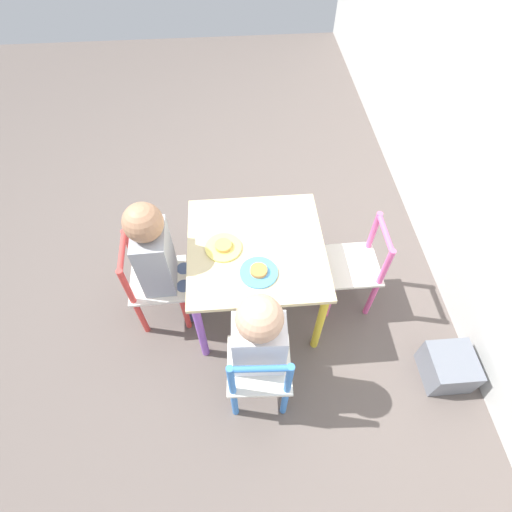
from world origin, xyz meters
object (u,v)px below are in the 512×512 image
object	(u,v)px
chair_red	(154,283)
plate_front	(223,247)
chair_blue	(259,372)
child_front	(159,257)
kids_table	(256,256)
plate_right	(259,272)
chair_pink	(355,268)
child_right	(259,339)
storage_bin	(448,367)

from	to	relation	value
chair_red	plate_front	distance (m)	0.41
chair_red	plate_front	xyz separation A→B (m)	(-0.01, 0.34, 0.23)
chair_blue	chair_red	bearing A→B (deg)	-42.68
chair_blue	child_front	distance (m)	0.65
kids_table	child_front	size ratio (longest dim) A/B	0.78
plate_right	child_front	bearing A→B (deg)	-107.01
chair_pink	child_right	distance (m)	0.69
kids_table	chair_pink	world-z (taller)	chair_pink
plate_right	plate_front	xyz separation A→B (m)	(-0.14, -0.14, -0.00)
plate_front	chair_blue	bearing A→B (deg)	13.63
plate_front	child_right	bearing A→B (deg)	15.91
chair_pink	child_right	world-z (taller)	child_right
chair_blue	child_front	world-z (taller)	child_front
chair_red	plate_front	size ratio (longest dim) A/B	3.35
kids_table	plate_right	world-z (taller)	plate_right
kids_table	plate_right	xyz separation A→B (m)	(0.14, 0.00, 0.08)
chair_blue	plate_right	bearing A→B (deg)	-91.22
plate_right	child_right	bearing A→B (deg)	-4.44
chair_blue	child_front	xyz separation A→B (m)	(-0.47, -0.40, 0.20)
kids_table	storage_bin	bearing A→B (deg)	61.38
child_right	storage_bin	size ratio (longest dim) A/B	3.57
storage_bin	plate_right	bearing A→B (deg)	-110.70
chair_blue	chair_pink	world-z (taller)	same
plate_right	plate_front	distance (m)	0.20
kids_table	plate_front	size ratio (longest dim) A/B	3.79
child_front	chair_blue	bearing A→B (deg)	-141.44
chair_red	chair_pink	distance (m)	0.97
chair_red	child_front	distance (m)	0.21
child_front	plate_front	distance (m)	0.28
chair_red	plate_right	distance (m)	0.55
child_right	child_front	bearing A→B (deg)	-42.62
child_right	storage_bin	bearing A→B (deg)	-179.67
plate_right	plate_front	world-z (taller)	same
child_front	child_right	bearing A→B (deg)	-137.27
kids_table	child_front	bearing A→B (deg)	-88.30
child_right	kids_table	bearing A→B (deg)	-90.00
kids_table	plate_front	xyz separation A→B (m)	(-0.00, -0.14, 0.08)
storage_bin	chair_red	bearing A→B (deg)	-108.60
chair_red	kids_table	bearing A→B (deg)	-90.00
storage_bin	kids_table	bearing A→B (deg)	-118.62
chair_red	child_front	world-z (taller)	child_front
chair_blue	chair_pink	xyz separation A→B (m)	(-0.48, 0.51, 0.00)
chair_blue	child_right	xyz separation A→B (m)	(-0.06, 0.00, 0.18)
chair_blue	kids_table	bearing A→B (deg)	-90.00
child_right	child_front	size ratio (longest dim) A/B	0.95
chair_pink	storage_bin	distance (m)	0.61
kids_table	child_right	distance (m)	0.43
kids_table	chair_red	distance (m)	0.51
chair_red	plate_right	world-z (taller)	chair_red
chair_pink	child_front	distance (m)	0.93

